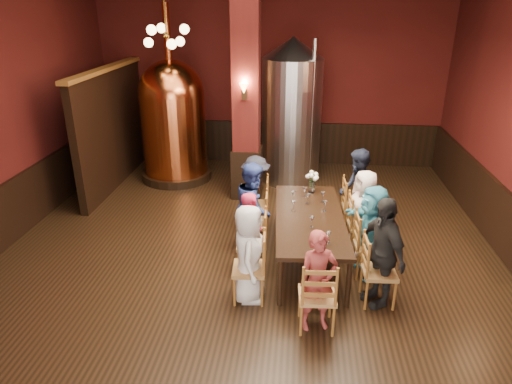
# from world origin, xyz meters

# --- Properties ---
(room) EXTENTS (10.00, 10.02, 4.50)m
(room) POSITION_xyz_m (0.00, 0.00, 2.25)
(room) COLOR black
(room) RESTS_ON ground
(wainscot_back) EXTENTS (7.90, 0.08, 1.00)m
(wainscot_back) POSITION_xyz_m (0.00, 4.96, 0.50)
(wainscot_back) COLOR black
(wainscot_back) RESTS_ON ground
(column) EXTENTS (0.58, 0.58, 4.50)m
(column) POSITION_xyz_m (-0.30, 2.80, 2.25)
(column) COLOR #47120F
(column) RESTS_ON ground
(partition) EXTENTS (0.22, 3.50, 2.40)m
(partition) POSITION_xyz_m (-3.20, 3.20, 1.20)
(partition) COLOR black
(partition) RESTS_ON ground
(pendant_cluster) EXTENTS (0.90, 0.90, 1.70)m
(pendant_cluster) POSITION_xyz_m (-1.80, 2.90, 3.10)
(pendant_cluster) COLOR #A57226
(pendant_cluster) RESTS_ON room
(sconce_column) EXTENTS (0.20, 0.20, 0.36)m
(sconce_column) POSITION_xyz_m (-0.30, 2.50, 2.20)
(sconce_column) COLOR black
(sconce_column) RESTS_ON column
(dining_table) EXTENTS (1.13, 2.45, 0.75)m
(dining_table) POSITION_xyz_m (0.93, 0.34, 0.69)
(dining_table) COLOR black
(dining_table) RESTS_ON ground
(chair_0) EXTENTS (0.49, 0.49, 0.92)m
(chair_0) POSITION_xyz_m (0.14, -0.70, 0.46)
(chair_0) COLOR brown
(chair_0) RESTS_ON ground
(person_0) EXTENTS (0.47, 0.69, 1.36)m
(person_0) POSITION_xyz_m (0.14, -0.70, 0.68)
(person_0) COLOR silver
(person_0) RESTS_ON ground
(chair_1) EXTENTS (0.49, 0.49, 0.92)m
(chair_1) POSITION_xyz_m (0.10, -0.03, 0.46)
(chair_1) COLOR brown
(chair_1) RESTS_ON ground
(person_1) EXTENTS (0.34, 0.48, 1.26)m
(person_1) POSITION_xyz_m (0.10, -0.03, 0.63)
(person_1) COLOR #C22146
(person_1) RESTS_ON ground
(chair_2) EXTENTS (0.49, 0.49, 0.92)m
(chair_2) POSITION_xyz_m (0.06, 0.63, 0.46)
(chair_2) COLOR brown
(chair_2) RESTS_ON ground
(person_2) EXTENTS (0.38, 0.72, 1.46)m
(person_2) POSITION_xyz_m (0.06, 0.63, 0.73)
(person_2) COLOR navy
(person_2) RESTS_ON ground
(chair_3) EXTENTS (0.49, 0.49, 0.92)m
(chair_3) POSITION_xyz_m (0.02, 1.29, 0.46)
(chair_3) COLOR brown
(chair_3) RESTS_ON ground
(person_3) EXTENTS (0.71, 0.97, 1.34)m
(person_3) POSITION_xyz_m (0.02, 1.29, 0.67)
(person_3) COLOR black
(person_3) RESTS_ON ground
(chair_4) EXTENTS (0.49, 0.49, 0.92)m
(chair_4) POSITION_xyz_m (1.83, -0.61, 0.46)
(chair_4) COLOR brown
(chair_4) RESTS_ON ground
(person_4) EXTENTS (0.71, 0.96, 1.51)m
(person_4) POSITION_xyz_m (1.83, -0.61, 0.75)
(person_4) COLOR black
(person_4) RESTS_ON ground
(chair_5) EXTENTS (0.49, 0.49, 0.92)m
(chair_5) POSITION_xyz_m (1.80, 0.06, 0.46)
(chair_5) COLOR brown
(chair_5) RESTS_ON ground
(person_5) EXTENTS (0.68, 1.34, 1.39)m
(person_5) POSITION_xyz_m (1.80, 0.06, 0.69)
(person_5) COLOR teal
(person_5) RESTS_ON ground
(chair_6) EXTENTS (0.49, 0.49, 0.92)m
(chair_6) POSITION_xyz_m (1.76, 0.72, 0.46)
(chair_6) COLOR brown
(chair_6) RESTS_ON ground
(person_6) EXTENTS (0.62, 0.77, 1.36)m
(person_6) POSITION_xyz_m (1.76, 0.72, 0.68)
(person_6) COLOR white
(person_6) RESTS_ON ground
(chair_7) EXTENTS (0.49, 0.49, 0.92)m
(chair_7) POSITION_xyz_m (1.72, 1.39, 0.46)
(chair_7) COLOR brown
(chair_7) RESTS_ON ground
(person_7) EXTENTS (0.38, 0.73, 1.48)m
(person_7) POSITION_xyz_m (1.72, 1.39, 0.74)
(person_7) COLOR #1B2237
(person_7) RESTS_ON ground
(chair_8) EXTENTS (0.49, 0.49, 0.92)m
(chair_8) POSITION_xyz_m (1.02, -1.20, 0.46)
(chair_8) COLOR brown
(chair_8) RESTS_ON ground
(person_8) EXTENTS (0.55, 0.44, 1.30)m
(person_8) POSITION_xyz_m (1.02, -1.20, 0.65)
(person_8) COLOR maroon
(person_8) RESTS_ON ground
(copper_kettle) EXTENTS (1.56, 1.56, 3.67)m
(copper_kettle) POSITION_xyz_m (-1.99, 3.63, 1.34)
(copper_kettle) COLOR black
(copper_kettle) RESTS_ON ground
(steel_vessel) EXTENTS (1.31, 1.31, 3.05)m
(steel_vessel) POSITION_xyz_m (0.54, 3.78, 1.52)
(steel_vessel) COLOR #B2B2B7
(steel_vessel) RESTS_ON ground
(rose_vase) EXTENTS (0.22, 0.22, 0.37)m
(rose_vase) POSITION_xyz_m (0.97, 1.27, 1.00)
(rose_vase) COLOR white
(rose_vase) RESTS_ON dining_table
(wine_glass_0) EXTENTS (0.07, 0.07, 0.17)m
(wine_glass_0) POSITION_xyz_m (0.68, 0.51, 0.83)
(wine_glass_0) COLOR white
(wine_glass_0) RESTS_ON dining_table
(wine_glass_1) EXTENTS (0.07, 0.07, 0.17)m
(wine_glass_1) POSITION_xyz_m (0.67, 0.86, 0.83)
(wine_glass_1) COLOR white
(wine_glass_1) RESTS_ON dining_table
(wine_glass_2) EXTENTS (0.07, 0.07, 0.17)m
(wine_glass_2) POSITION_xyz_m (1.13, 0.89, 0.83)
(wine_glass_2) COLOR white
(wine_glass_2) RESTS_ON dining_table
(wine_glass_3) EXTENTS (0.07, 0.07, 0.17)m
(wine_glass_3) POSITION_xyz_m (1.16, -0.45, 0.83)
(wine_glass_3) COLOR white
(wine_glass_3) RESTS_ON dining_table
(wine_glass_4) EXTENTS (0.07, 0.07, 0.17)m
(wine_glass_4) POSITION_xyz_m (0.90, 0.80, 0.83)
(wine_glass_4) COLOR white
(wine_glass_4) RESTS_ON dining_table
(wine_glass_5) EXTENTS (0.07, 0.07, 0.17)m
(wine_glass_5) POSITION_xyz_m (1.05, -0.49, 0.83)
(wine_glass_5) COLOR white
(wine_glass_5) RESTS_ON dining_table
(wine_glass_6) EXTENTS (0.07, 0.07, 0.17)m
(wine_glass_6) POSITION_xyz_m (0.95, -0.01, 0.83)
(wine_glass_6) COLOR white
(wine_glass_6) RESTS_ON dining_table
(wine_glass_7) EXTENTS (0.07, 0.07, 0.17)m
(wine_glass_7) POSITION_xyz_m (1.15, 0.55, 0.83)
(wine_glass_7) COLOR white
(wine_glass_7) RESTS_ON dining_table
(wine_glass_8) EXTENTS (0.07, 0.07, 0.17)m
(wine_glass_8) POSITION_xyz_m (0.85, 1.05, 0.83)
(wine_glass_8) COLOR white
(wine_glass_8) RESTS_ON dining_table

